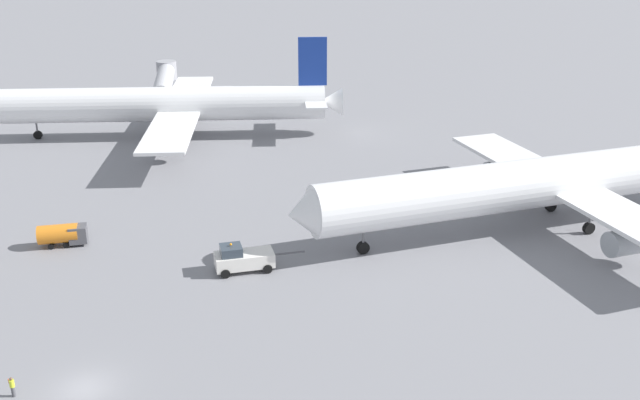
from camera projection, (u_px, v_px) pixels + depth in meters
The scene contains 7 objects.
ground_plane at pixel (85, 389), 52.69m from camera, with size 600.00×600.00×0.00m, color gray.
airliner_at_gate_left at pixel (168, 105), 111.11m from camera, with size 54.98×46.52×15.29m.
airliner_being_pushed at pixel (550, 182), 78.56m from camera, with size 55.35×38.86×16.83m.
pushback_tug at pixel (243, 258), 69.89m from camera, with size 8.79×4.50×3.02m.
gse_fuel_bowser_stubby at pixel (63, 234), 75.15m from camera, with size 5.24×3.37×2.40m.
ground_crew_ramp_agent_by_cones at pixel (12, 387), 51.55m from camera, with size 0.49×0.36×1.61m.
jet_bridge at pixel (165, 79), 131.32m from camera, with size 9.03×22.63×6.32m.
Camera 1 is at (22.20, -41.64, 32.26)m, focal length 40.32 mm.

